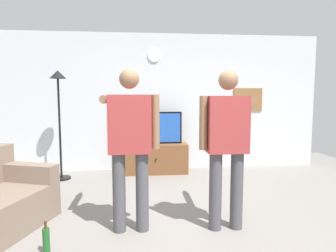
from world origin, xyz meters
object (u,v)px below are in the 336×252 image
Objects in this scene: wall_clock at (154,56)px; floor_lamp at (59,102)px; tv_stand at (155,158)px; television at (155,128)px; person_standing_nearer_couch at (227,140)px; framed_picture at (248,100)px; beverage_bottle at (46,241)px; person_standing_nearer_lamp at (130,140)px.

wall_clock reaches higher than floor_lamp.
tv_stand is 0.59m from television.
television is at bearing 104.33° from person_standing_nearer_couch.
person_standing_nearer_couch is (0.65, -2.48, 0.72)m from tv_stand.
beverage_bottle is (-3.11, -3.15, -1.28)m from framed_picture.
tv_stand is 2.25m from framed_picture.
floor_lamp is 1.09× the size of person_standing_nearer_lamp.
person_standing_nearer_lamp is at bearing -99.47° from tv_stand.
framed_picture is at bearing 8.92° from floor_lamp.
wall_clock reaches higher than person_standing_nearer_lamp.
person_standing_nearer_lamp is (1.29, -2.16, -0.36)m from floor_lamp.
person_standing_nearer_lamp is 1.05m from person_standing_nearer_couch.
person_standing_nearer_lamp reaches higher than television.
tv_stand is 5.05× the size of wall_clock.
person_standing_nearer_lamp is 5.52× the size of beverage_bottle.
wall_clock reaches higher than television.
floor_lamp reaches higher than person_standing_nearer_lamp.
framed_picture is at bearing 0.15° from wall_clock.
framed_picture is 0.31× the size of floor_lamp.
beverage_bottle is (-1.19, -3.15, -2.13)m from wall_clock.
person_standing_nearer_couch is (-1.27, -2.78, -0.40)m from framed_picture.
floor_lamp is at bearing -170.87° from tv_stand.
tv_stand is 3.10m from beverage_bottle.
framed_picture reaches higher than television.
television is at bearing 80.70° from person_standing_nearer_lamp.
person_standing_nearer_couch is at bearing -76.89° from wall_clock.
beverage_bottle is (-0.78, -0.42, -0.88)m from person_standing_nearer_lamp.
floor_lamp reaches higher than framed_picture.
wall_clock is at bearing 81.52° from person_standing_nearer_lamp.
television is 3.21× the size of beverage_bottle.
framed_picture is at bearing 8.73° from tv_stand.
floor_lamp is (-1.70, -0.32, 0.50)m from television.
floor_lamp is (-1.70, -0.56, -0.89)m from wall_clock.
person_standing_nearer_couch is 2.06m from beverage_bottle.
television is 1.80m from floor_lamp.
framed_picture is 3.66m from floor_lamp.
wall_clock is 0.14× the size of person_standing_nearer_couch.
framed_picture is 1.87× the size of beverage_bottle.
tv_stand is 2.00m from wall_clock.
tv_stand is at bearing -90.00° from television.
framed_picture is 3.08m from person_standing_nearer_couch.
beverage_bottle is at bearing -110.64° from wall_clock.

